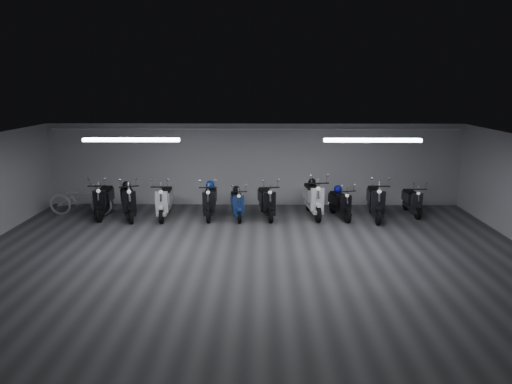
{
  "coord_description": "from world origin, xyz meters",
  "views": [
    {
      "loc": [
        0.27,
        -10.28,
        4.12
      ],
      "look_at": [
        0.09,
        2.5,
        1.05
      ],
      "focal_mm": 31.93,
      "sensor_mm": 36.0,
      "label": 1
    }
  ],
  "objects_px": {
    "scooter_5": "(267,196)",
    "scooter_0": "(103,195)",
    "scooter_9": "(413,197)",
    "scooter_7": "(340,199)",
    "scooter_8": "(376,196)",
    "helmet_3": "(210,185)",
    "helmet_4": "(312,182)",
    "scooter_1": "(128,196)",
    "scooter_4": "(237,199)",
    "scooter_6": "(314,193)",
    "helmet_1": "(236,190)",
    "helmet_0": "(338,189)",
    "scooter_2": "(164,196)",
    "scooter_3": "(210,196)",
    "helmet_2": "(126,185)",
    "bicycle": "(80,195)"
  },
  "relations": [
    {
      "from": "scooter_0",
      "to": "helmet_3",
      "type": "bearing_deg",
      "value": -1.28
    },
    {
      "from": "bicycle",
      "to": "helmet_4",
      "type": "bearing_deg",
      "value": -87.13
    },
    {
      "from": "scooter_2",
      "to": "helmet_3",
      "type": "xyz_separation_m",
      "value": [
        1.41,
        0.33,
        0.28
      ]
    },
    {
      "from": "helmet_0",
      "to": "scooter_6",
      "type": "bearing_deg",
      "value": -177.62
    },
    {
      "from": "scooter_6",
      "to": "helmet_0",
      "type": "bearing_deg",
      "value": -4.1
    },
    {
      "from": "scooter_5",
      "to": "helmet_0",
      "type": "xyz_separation_m",
      "value": [
        2.24,
        0.18,
        0.2
      ]
    },
    {
      "from": "scooter_2",
      "to": "scooter_9",
      "type": "bearing_deg",
      "value": 0.29
    },
    {
      "from": "scooter_0",
      "to": "helmet_1",
      "type": "xyz_separation_m",
      "value": [
        4.17,
        0.11,
        0.17
      ]
    },
    {
      "from": "helmet_0",
      "to": "helmet_2",
      "type": "height_order",
      "value": "helmet_2"
    },
    {
      "from": "scooter_4",
      "to": "helmet_3",
      "type": "relative_size",
      "value": 5.51
    },
    {
      "from": "scooter_4",
      "to": "helmet_0",
      "type": "height_order",
      "value": "scooter_4"
    },
    {
      "from": "scooter_7",
      "to": "helmet_3",
      "type": "distance_m",
      "value": 4.1
    },
    {
      "from": "scooter_4",
      "to": "scooter_7",
      "type": "relative_size",
      "value": 0.99
    },
    {
      "from": "scooter_2",
      "to": "scooter_6",
      "type": "distance_m",
      "value": 4.67
    },
    {
      "from": "helmet_1",
      "to": "helmet_2",
      "type": "xyz_separation_m",
      "value": [
        -3.44,
        -0.04,
        0.14
      ]
    },
    {
      "from": "scooter_0",
      "to": "helmet_0",
      "type": "xyz_separation_m",
      "value": [
        7.36,
        0.17,
        0.18
      ]
    },
    {
      "from": "scooter_9",
      "to": "scooter_7",
      "type": "bearing_deg",
      "value": -172.68
    },
    {
      "from": "scooter_6",
      "to": "scooter_9",
      "type": "distance_m",
      "value": 3.18
    },
    {
      "from": "scooter_5",
      "to": "helmet_1",
      "type": "height_order",
      "value": "scooter_5"
    },
    {
      "from": "scooter_1",
      "to": "scooter_3",
      "type": "relative_size",
      "value": 1.05
    },
    {
      "from": "scooter_5",
      "to": "scooter_4",
      "type": "bearing_deg",
      "value": 176.07
    },
    {
      "from": "scooter_5",
      "to": "scooter_0",
      "type": "bearing_deg",
      "value": 169.45
    },
    {
      "from": "scooter_9",
      "to": "scooter_8",
      "type": "bearing_deg",
      "value": -162.65
    },
    {
      "from": "scooter_0",
      "to": "bicycle",
      "type": "xyz_separation_m",
      "value": [
        -0.79,
        0.15,
        -0.05
      ]
    },
    {
      "from": "scooter_3",
      "to": "bicycle",
      "type": "bearing_deg",
      "value": 176.18
    },
    {
      "from": "scooter_4",
      "to": "scooter_7",
      "type": "height_order",
      "value": "scooter_7"
    },
    {
      "from": "scooter_6",
      "to": "scooter_7",
      "type": "height_order",
      "value": "scooter_6"
    },
    {
      "from": "bicycle",
      "to": "scooter_4",
      "type": "bearing_deg",
      "value": -92.24
    },
    {
      "from": "scooter_5",
      "to": "scooter_1",
      "type": "bearing_deg",
      "value": 171.84
    },
    {
      "from": "scooter_0",
      "to": "helmet_1",
      "type": "bearing_deg",
      "value": -3.79
    },
    {
      "from": "bicycle",
      "to": "helmet_1",
      "type": "bearing_deg",
      "value": -89.72
    },
    {
      "from": "helmet_0",
      "to": "helmet_4",
      "type": "distance_m",
      "value": 0.85
    },
    {
      "from": "scooter_1",
      "to": "scooter_8",
      "type": "distance_m",
      "value": 7.67
    },
    {
      "from": "scooter_6",
      "to": "helmet_1",
      "type": "distance_m",
      "value": 2.44
    },
    {
      "from": "scooter_6",
      "to": "helmet_3",
      "type": "xyz_separation_m",
      "value": [
        -3.26,
        0.09,
        0.23
      ]
    },
    {
      "from": "scooter_7",
      "to": "helmet_0",
      "type": "relative_size",
      "value": 6.48
    },
    {
      "from": "scooter_1",
      "to": "helmet_3",
      "type": "bearing_deg",
      "value": -11.94
    },
    {
      "from": "scooter_7",
      "to": "scooter_9",
      "type": "height_order",
      "value": "scooter_7"
    },
    {
      "from": "scooter_2",
      "to": "helmet_1",
      "type": "distance_m",
      "value": 2.25
    },
    {
      "from": "scooter_1",
      "to": "helmet_1",
      "type": "bearing_deg",
      "value": -16.35
    },
    {
      "from": "scooter_7",
      "to": "bicycle",
      "type": "height_order",
      "value": "bicycle"
    },
    {
      "from": "helmet_0",
      "to": "helmet_1",
      "type": "distance_m",
      "value": 3.19
    },
    {
      "from": "scooter_6",
      "to": "scooter_7",
      "type": "xyz_separation_m",
      "value": [
        0.82,
        -0.19,
        -0.15
      ]
    },
    {
      "from": "scooter_3",
      "to": "helmet_2",
      "type": "xyz_separation_m",
      "value": [
        -2.62,
        0.09,
        0.33
      ]
    },
    {
      "from": "scooter_5",
      "to": "helmet_2",
      "type": "height_order",
      "value": "scooter_5"
    },
    {
      "from": "scooter_3",
      "to": "helmet_0",
      "type": "relative_size",
      "value": 7.23
    },
    {
      "from": "scooter_8",
      "to": "scooter_2",
      "type": "bearing_deg",
      "value": -175.16
    },
    {
      "from": "helmet_3",
      "to": "helmet_4",
      "type": "distance_m",
      "value": 3.23
    },
    {
      "from": "scooter_3",
      "to": "helmet_1",
      "type": "relative_size",
      "value": 7.56
    },
    {
      "from": "helmet_0",
      "to": "helmet_1",
      "type": "height_order",
      "value": "helmet_0"
    }
  ]
}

